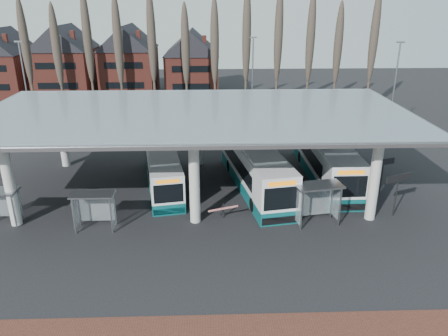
{
  "coord_description": "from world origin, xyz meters",
  "views": [
    {
      "loc": [
        1.04,
        -23.92,
        14.25
      ],
      "look_at": [
        2.1,
        7.0,
        2.1
      ],
      "focal_mm": 35.0,
      "sensor_mm": 36.0,
      "label": 1
    }
  ],
  "objects_px": {
    "bus_1": "(162,168)",
    "bus_2": "(255,167)",
    "shelter_1": "(94,202)",
    "bus_3": "(325,159)",
    "shelter_2": "(317,195)"
  },
  "relations": [
    {
      "from": "bus_2",
      "to": "bus_3",
      "type": "bearing_deg",
      "value": 7.04
    },
    {
      "from": "bus_2",
      "to": "shelter_2",
      "type": "bearing_deg",
      "value": -69.9
    },
    {
      "from": "bus_2",
      "to": "bus_3",
      "type": "relative_size",
      "value": 1.02
    },
    {
      "from": "shelter_1",
      "to": "bus_3",
      "type": "bearing_deg",
      "value": 25.59
    },
    {
      "from": "shelter_1",
      "to": "shelter_2",
      "type": "relative_size",
      "value": 0.84
    },
    {
      "from": "bus_1",
      "to": "bus_2",
      "type": "distance_m",
      "value": 7.41
    },
    {
      "from": "bus_1",
      "to": "bus_3",
      "type": "bearing_deg",
      "value": -5.15
    },
    {
      "from": "bus_3",
      "to": "shelter_2",
      "type": "bearing_deg",
      "value": -108.64
    },
    {
      "from": "bus_3",
      "to": "shelter_2",
      "type": "height_order",
      "value": "bus_3"
    },
    {
      "from": "bus_3",
      "to": "shelter_2",
      "type": "xyz_separation_m",
      "value": [
        -2.59,
        -7.94,
        0.41
      ]
    },
    {
      "from": "bus_2",
      "to": "shelter_2",
      "type": "xyz_separation_m",
      "value": [
        3.5,
        -6.1,
        0.4
      ]
    },
    {
      "from": "bus_2",
      "to": "shelter_1",
      "type": "distance_m",
      "value": 12.76
    },
    {
      "from": "bus_2",
      "to": "shelter_1",
      "type": "bearing_deg",
      "value": -160.11
    },
    {
      "from": "shelter_1",
      "to": "shelter_2",
      "type": "xyz_separation_m",
      "value": [
        14.59,
        0.21,
        0.22
      ]
    },
    {
      "from": "bus_1",
      "to": "bus_2",
      "type": "relative_size",
      "value": 0.85
    }
  ]
}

